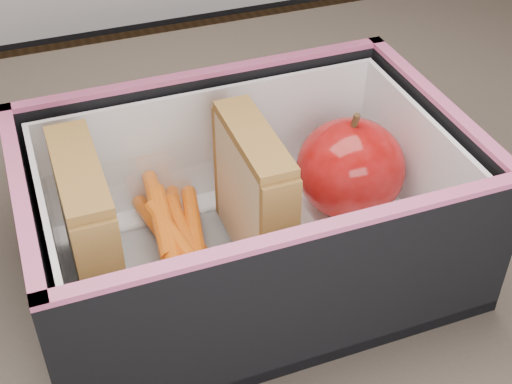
% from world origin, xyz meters
% --- Properties ---
extents(kitchen_table, '(1.20, 0.80, 0.75)m').
position_xyz_m(kitchen_table, '(0.00, 0.00, 0.66)').
color(kitchen_table, '#51443B').
rests_on(kitchen_table, ground).
extents(lunch_bag, '(0.30, 0.30, 0.28)m').
position_xyz_m(lunch_bag, '(-0.01, -0.01, 0.82)').
color(lunch_bag, black).
rests_on(lunch_bag, kitchen_table).
extents(plastic_tub, '(0.16, 0.12, 0.07)m').
position_xyz_m(plastic_tub, '(-0.06, -0.01, 0.80)').
color(plastic_tub, white).
rests_on(plastic_tub, lunch_bag).
extents(sandwich_left, '(0.03, 0.10, 0.11)m').
position_xyz_m(sandwich_left, '(-0.12, -0.01, 0.82)').
color(sandwich_left, '#D1B58B').
rests_on(sandwich_left, plastic_tub).
extents(sandwich_right, '(0.03, 0.10, 0.11)m').
position_xyz_m(sandwich_right, '(0.00, -0.01, 0.82)').
color(sandwich_right, '#D1B58B').
rests_on(sandwich_right, plastic_tub).
extents(carrot_sticks, '(0.05, 0.13, 0.03)m').
position_xyz_m(carrot_sticks, '(-0.05, 0.01, 0.78)').
color(carrot_sticks, orange).
rests_on(carrot_sticks, plastic_tub).
extents(paper_napkin, '(0.11, 0.11, 0.01)m').
position_xyz_m(paper_napkin, '(0.08, 0.00, 0.77)').
color(paper_napkin, white).
rests_on(paper_napkin, lunch_bag).
extents(red_apple, '(0.10, 0.10, 0.09)m').
position_xyz_m(red_apple, '(0.08, 0.01, 0.81)').
color(red_apple, '#810400').
rests_on(red_apple, paper_napkin).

